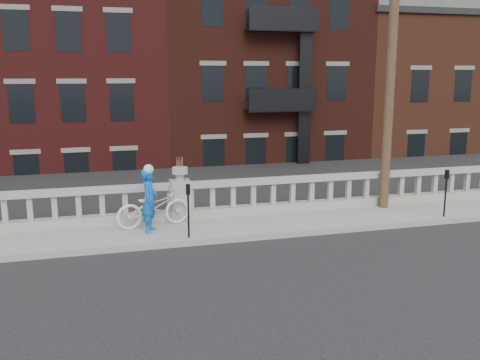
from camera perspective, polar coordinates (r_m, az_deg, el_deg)
The scene contains 10 objects.
ground at distance 11.57m, azimuth -3.09°, elevation -9.90°, with size 120.00×120.00×0.00m, color black.
sidewalk at distance 14.33m, azimuth -5.70°, elevation -5.38°, with size 32.00×2.20×0.15m, color gray.
balustrade at distance 15.09m, azimuth -6.36°, elevation -2.31°, with size 28.00×0.34×1.03m.
planter_pedestal at distance 15.04m, azimuth -6.38°, elevation -1.61°, with size 0.55×0.55×1.76m.
lower_level at distance 33.73m, azimuth -10.78°, elevation 8.54°, with size 80.00×44.00×20.80m.
utility_pole at distance 16.52m, azimuth 15.96°, elevation 14.58°, with size 1.60×0.28×10.00m.
parking_meter_b at distance 13.26m, azimuth -5.54°, elevation -2.63°, with size 0.10×0.09×1.36m.
parking_meter_c at distance 16.22m, azimuth 21.12°, elevation -0.77°, with size 0.10×0.09×1.36m.
bicycle at distance 14.44m, azimuth -9.22°, elevation -2.85°, with size 0.70×2.02×1.06m, color white.
cyclist at distance 13.91m, azimuth -9.62°, elevation -2.15°, with size 0.60×0.40×1.65m, color blue.
Camera 1 is at (-2.29, -10.53, 4.20)m, focal length 40.00 mm.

